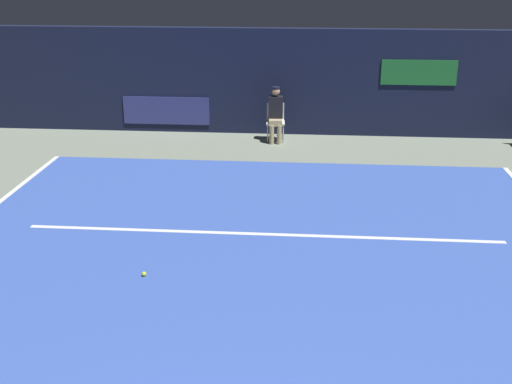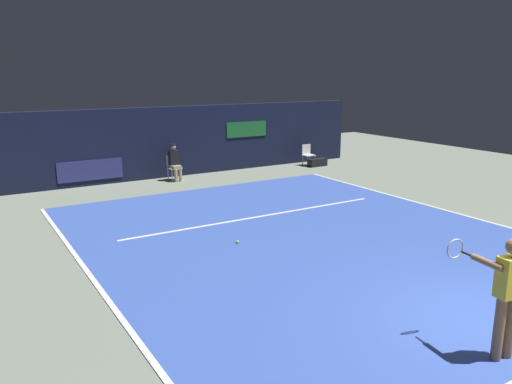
% 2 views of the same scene
% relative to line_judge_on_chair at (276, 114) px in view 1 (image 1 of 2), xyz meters
% --- Properties ---
extents(ground_plane, '(31.71, 31.71, 0.00)m').
position_rel_line_judge_on_chair_xyz_m(ground_plane, '(0.09, -7.71, -0.69)').
color(ground_plane, gray).
extents(court_surface, '(9.87, 11.99, 0.01)m').
position_rel_line_judge_on_chair_xyz_m(court_surface, '(0.09, -7.71, -0.68)').
color(court_surface, '#3856B2').
rests_on(court_surface, ground).
extents(line_service, '(7.70, 0.10, 0.01)m').
position_rel_line_judge_on_chair_xyz_m(line_service, '(0.09, -5.62, -0.67)').
color(line_service, white).
rests_on(line_service, court_surface).
extents(back_wall, '(16.56, 0.33, 2.60)m').
position_rel_line_judge_on_chair_xyz_m(back_wall, '(0.09, 0.83, 0.61)').
color(back_wall, '#141933').
rests_on(back_wall, ground).
extents(line_judge_on_chair, '(0.46, 0.55, 1.32)m').
position_rel_line_judge_on_chair_xyz_m(line_judge_on_chair, '(0.00, 0.00, 0.00)').
color(line_judge_on_chair, white).
rests_on(line_judge_on_chair, ground).
extents(tennis_ball, '(0.07, 0.07, 0.07)m').
position_rel_line_judge_on_chair_xyz_m(tennis_ball, '(-1.45, -7.20, -0.64)').
color(tennis_ball, '#CCE033').
rests_on(tennis_ball, court_surface).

